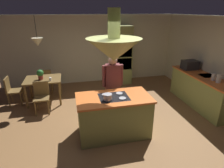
# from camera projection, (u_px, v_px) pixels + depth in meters

# --- Properties ---
(ground) EXTENTS (8.16, 8.16, 0.00)m
(ground) POSITION_uv_depth(u_px,v_px,m) (112.00, 128.00, 4.63)
(ground) COLOR olive
(wall_back) EXTENTS (6.80, 0.10, 2.55)m
(wall_back) POSITION_uv_depth(u_px,v_px,m) (92.00, 50.00, 7.30)
(wall_back) COLOR beige
(wall_back) RESTS_ON ground
(wall_right) EXTENTS (0.10, 7.20, 2.55)m
(wall_right) POSITION_uv_depth(u_px,v_px,m) (223.00, 65.00, 5.21)
(wall_right) COLOR beige
(wall_right) RESTS_ON ground
(kitchen_island) EXTENTS (1.62, 0.89, 0.96)m
(kitchen_island) POSITION_uv_depth(u_px,v_px,m) (114.00, 116.00, 4.28)
(kitchen_island) COLOR #8C934C
(kitchen_island) RESTS_ON ground
(counter_run_right) EXTENTS (0.73, 2.30, 0.94)m
(counter_run_right) POSITION_uv_depth(u_px,v_px,m) (201.00, 90.00, 5.60)
(counter_run_right) COLOR #8C934C
(counter_run_right) RESTS_ON ground
(oven_tower) EXTENTS (0.66, 0.62, 2.17)m
(oven_tower) POSITION_uv_depth(u_px,v_px,m) (122.00, 55.00, 7.23)
(oven_tower) COLOR #8C934C
(oven_tower) RESTS_ON ground
(dining_table) EXTENTS (1.06, 0.84, 0.76)m
(dining_table) POSITION_uv_depth(u_px,v_px,m) (43.00, 82.00, 5.76)
(dining_table) COLOR brown
(dining_table) RESTS_ON ground
(person_at_island) EXTENTS (0.53, 0.22, 1.68)m
(person_at_island) POSITION_uv_depth(u_px,v_px,m) (113.00, 84.00, 4.78)
(person_at_island) COLOR tan
(person_at_island) RESTS_ON ground
(range_hood) EXTENTS (1.10, 1.10, 1.00)m
(range_hood) POSITION_uv_depth(u_px,v_px,m) (114.00, 48.00, 3.73)
(range_hood) COLOR #8C934C
(pendant_light_over_table) EXTENTS (0.32, 0.32, 0.82)m
(pendant_light_over_table) POSITION_uv_depth(u_px,v_px,m) (38.00, 42.00, 5.32)
(pendant_light_over_table) COLOR beige
(chair_facing_island) EXTENTS (0.40, 0.40, 0.87)m
(chair_facing_island) POSITION_uv_depth(u_px,v_px,m) (42.00, 95.00, 5.23)
(chair_facing_island) COLOR brown
(chair_facing_island) RESTS_ON ground
(chair_by_back_wall) EXTENTS (0.40, 0.40, 0.87)m
(chair_by_back_wall) POSITION_uv_depth(u_px,v_px,m) (46.00, 80.00, 6.40)
(chair_by_back_wall) COLOR brown
(chair_by_back_wall) RESTS_ON ground
(chair_at_corner) EXTENTS (0.40, 0.40, 0.87)m
(chair_at_corner) POSITION_uv_depth(u_px,v_px,m) (12.00, 89.00, 5.62)
(chair_at_corner) COLOR brown
(chair_at_corner) RESTS_ON ground
(potted_plant_on_table) EXTENTS (0.20, 0.20, 0.30)m
(potted_plant_on_table) POSITION_uv_depth(u_px,v_px,m) (40.00, 74.00, 5.61)
(potted_plant_on_table) COLOR #99382D
(potted_plant_on_table) RESTS_ON dining_table
(cup_on_table) EXTENTS (0.07, 0.07, 0.09)m
(cup_on_table) POSITION_uv_depth(u_px,v_px,m) (50.00, 79.00, 5.57)
(cup_on_table) COLOR white
(cup_on_table) RESTS_ON dining_table
(canister_flour) EXTENTS (0.12, 0.12, 0.22)m
(canister_flour) POSITION_uv_depth(u_px,v_px,m) (219.00, 79.00, 4.88)
(canister_flour) COLOR silver
(canister_flour) RESTS_ON counter_run_right
(canister_sugar) EXTENTS (0.12, 0.12, 0.18)m
(canister_sugar) POSITION_uv_depth(u_px,v_px,m) (214.00, 77.00, 5.05)
(canister_sugar) COLOR silver
(canister_sugar) RESTS_ON counter_run_right
(microwave_on_counter) EXTENTS (0.46, 0.36, 0.28)m
(microwave_on_counter) POSITION_uv_depth(u_px,v_px,m) (190.00, 65.00, 6.00)
(microwave_on_counter) COLOR #232326
(microwave_on_counter) RESTS_ON counter_run_right
(cooking_pot_on_cooktop) EXTENTS (0.18, 0.18, 0.12)m
(cooking_pot_on_cooktop) POSITION_uv_depth(u_px,v_px,m) (108.00, 97.00, 3.93)
(cooking_pot_on_cooktop) COLOR #B2B2B7
(cooking_pot_on_cooktop) RESTS_ON kitchen_island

